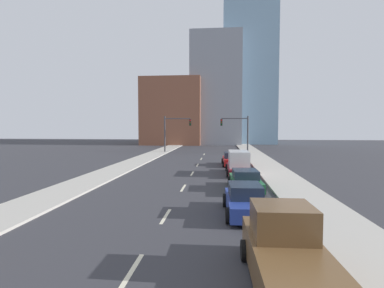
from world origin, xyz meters
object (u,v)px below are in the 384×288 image
Objects in this scene: traffic_signal_left at (173,129)px; traffic_signal_right at (240,129)px; sedan_blue at (245,201)px; sedan_red at (232,159)px; pickup_truck_brown at (288,257)px; box_truck_maroon at (239,163)px; sedan_green at (245,180)px.

traffic_signal_right is (11.00, 0.00, 0.00)m from traffic_signal_left.
sedan_blue is 18.72m from sedan_red.
traffic_signal_left is 1.08× the size of pickup_truck_brown.
sedan_blue is (9.22, -34.48, -3.23)m from traffic_signal_left.
traffic_signal_right reaches higher than box_truck_maroon.
box_truck_maroon is at bearing 86.13° from sedan_blue.
traffic_signal_left reaches higher than sedan_red.
traffic_signal_right is 1.23× the size of sedan_green.
sedan_blue reaches higher than sedan_green.
sedan_red is at bearing 89.99° from pickup_truck_brown.
sedan_green is 12.78m from sedan_red.
box_truck_maroon is (9.61, -22.02, -2.92)m from traffic_signal_left.
sedan_blue is at bearing -92.94° from traffic_signal_right.
pickup_truck_brown is 1.14× the size of sedan_green.
traffic_signal_left is 35.84m from sedan_blue.
sedan_green is 6.53m from box_truck_maroon.
traffic_signal_left reaches higher than pickup_truck_brown.
sedan_red is (-0.37, 6.26, -0.35)m from box_truck_maroon.
traffic_signal_right is 1.08× the size of box_truck_maroon.
box_truck_maroon is 6.28m from sedan_red.
traffic_signal_left is 1.25× the size of sedan_red.
box_truck_maroon reaches higher than sedan_red.
traffic_signal_right reaches higher than sedan_red.
box_truck_maroon is (-0.23, 19.05, 0.17)m from pickup_truck_brown.
traffic_signal_right is at bearing 84.96° from sedan_blue.
sedan_blue is (-1.77, -34.48, -3.23)m from traffic_signal_right.
pickup_truck_brown is 25.32m from sedan_red.
traffic_signal_right is 34.68m from sedan_blue.
box_truck_maroon reaches higher than pickup_truck_brown.
sedan_red is at bearing 92.65° from box_truck_maroon.
sedan_green is (-0.14, 12.54, -0.21)m from pickup_truck_brown.
traffic_signal_right is 1.08× the size of pickup_truck_brown.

